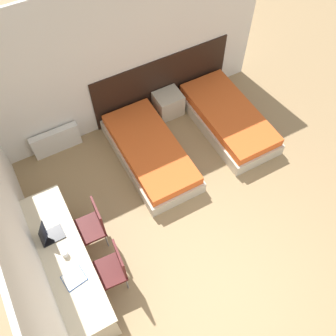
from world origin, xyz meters
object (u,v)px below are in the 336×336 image
Objects in this scene: bed_near_door at (228,119)px; laptop at (49,235)px; chair_near_notebook at (112,268)px; chair_near_laptop at (92,225)px; bed_near_window at (150,152)px; nightstand at (168,104)px.

laptop is (-3.52, -0.95, 0.61)m from bed_near_door.
bed_near_door is at bearing 33.15° from chair_near_notebook.
chair_near_laptop is 1.00× the size of chair_near_notebook.
bed_near_door is 3.40m from chair_near_notebook.
laptop is (-0.55, -0.03, 0.30)m from chair_near_laptop.
nightstand reaches higher than bed_near_window.
laptop is (-1.94, -0.95, 0.61)m from bed_near_window.
nightstand is at bearing 52.57° from chair_near_notebook.
bed_near_window is 2.21× the size of chair_near_laptop.
chair_near_laptop is 0.63m from laptop.
nightstand is (-0.79, 0.81, 0.03)m from bed_near_door.
nightstand is 3.30m from laptop.
bed_near_door is 1.13m from nightstand.
bed_near_door is at bearing -45.66° from nightstand.
bed_near_door is 4.21× the size of nightstand.
chair_near_notebook reaches higher than bed_near_window.
bed_near_window is 1.00× the size of bed_near_door.
chair_near_laptop is at bearing -141.54° from nightstand.
laptop is at bearing -147.26° from nightstand.
bed_near_window and bed_near_door have the same top height.
chair_near_laptop reaches higher than bed_near_window.
chair_near_laptop is (-2.18, -1.73, 0.27)m from nightstand.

